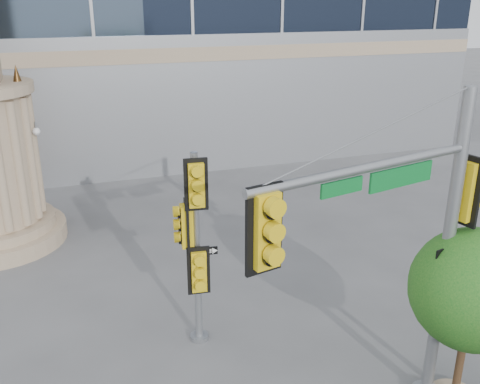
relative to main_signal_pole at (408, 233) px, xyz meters
name	(u,v)px	position (x,y,z in m)	size (l,w,h in m)	color
ground	(273,376)	(-1.61, 1.75, -3.81)	(120.00, 120.00, 0.00)	#545456
main_signal_pole	(408,233)	(0.00, 0.00, 0.00)	(4.70, 1.45, 6.14)	slate
secondary_signal_pole	(195,237)	(-2.79, 3.43, -1.16)	(0.78, 0.63, 4.50)	slate
street_tree	(473,293)	(1.56, -0.04, -1.42)	(2.33, 2.28, 3.63)	tan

